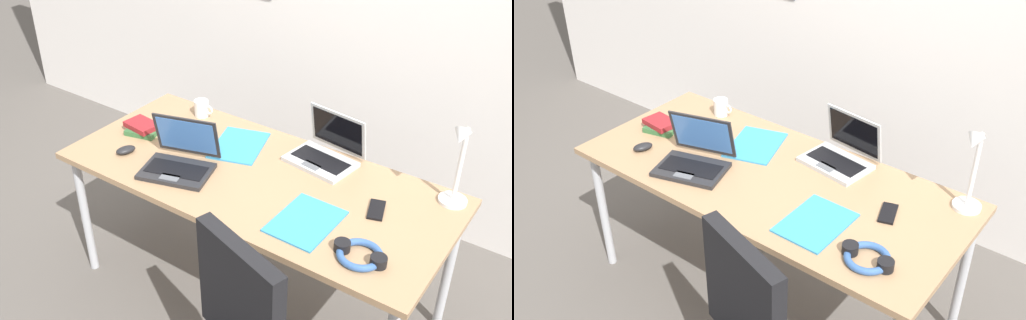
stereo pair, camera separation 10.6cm
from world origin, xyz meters
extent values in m
plane|color=#56514C|center=(0.00, 0.00, 0.00)|extent=(12.00, 12.00, 0.00)
cube|color=#9E7A56|center=(0.00, 0.00, 0.72)|extent=(1.80, 0.80, 0.03)
cylinder|color=#B2B5BA|center=(-0.84, -0.34, 0.35)|extent=(0.04, 0.04, 0.71)
cylinder|color=#B2B5BA|center=(-0.84, 0.34, 0.35)|extent=(0.04, 0.04, 0.71)
cylinder|color=#B2B5BA|center=(0.84, 0.34, 0.35)|extent=(0.04, 0.04, 0.71)
cylinder|color=white|center=(0.80, 0.31, 0.75)|extent=(0.12, 0.12, 0.02)
cylinder|color=white|center=(0.80, 0.31, 0.93)|extent=(0.02, 0.02, 0.34)
cylinder|color=white|center=(0.80, 0.27, 1.10)|extent=(0.01, 0.08, 0.01)
cone|color=white|center=(0.80, 0.23, 1.10)|extent=(0.07, 0.09, 0.09)
cube|color=#B7BABC|center=(0.19, 0.25, 0.75)|extent=(0.33, 0.25, 0.02)
cube|color=black|center=(0.19, 0.25, 0.76)|extent=(0.28, 0.15, 0.00)
cube|color=#595B60|center=(0.18, 0.18, 0.76)|extent=(0.09, 0.06, 0.00)
cube|color=#B7BABC|center=(0.21, 0.37, 0.86)|extent=(0.31, 0.09, 0.21)
cube|color=black|center=(0.21, 0.37, 0.86)|extent=(0.28, 0.07, 0.17)
cube|color=#232326|center=(-0.30, -0.20, 0.75)|extent=(0.36, 0.30, 0.02)
cube|color=black|center=(-0.30, -0.20, 0.76)|extent=(0.30, 0.19, 0.00)
cube|color=#595B60|center=(-0.28, -0.26, 0.76)|extent=(0.10, 0.07, 0.00)
cube|color=#232326|center=(-0.34, -0.07, 0.86)|extent=(0.32, 0.15, 0.21)
cube|color=#3F72BF|center=(-0.34, -0.07, 0.87)|extent=(0.28, 0.12, 0.18)
ellipsoid|color=black|center=(-0.62, -0.20, 0.76)|extent=(0.09, 0.11, 0.03)
cube|color=black|center=(0.56, 0.07, 0.74)|extent=(0.10, 0.15, 0.01)
torus|color=#335999|center=(0.64, -0.23, 0.75)|extent=(0.18, 0.18, 0.03)
cylinder|color=black|center=(0.56, -0.23, 0.76)|extent=(0.06, 0.06, 0.04)
cylinder|color=black|center=(0.71, -0.23, 0.76)|extent=(0.06, 0.06, 0.04)
cube|color=#336638|center=(-0.69, 0.00, 0.75)|extent=(0.19, 0.18, 0.03)
cube|color=maroon|center=(-0.70, -0.01, 0.78)|extent=(0.17, 0.13, 0.03)
cube|color=#338CC6|center=(0.36, -0.17, 0.74)|extent=(0.23, 0.31, 0.01)
cube|color=#338CC6|center=(-0.22, 0.16, 0.74)|extent=(0.31, 0.36, 0.01)
cylinder|color=white|center=(-0.57, 0.30, 0.78)|extent=(0.08, 0.08, 0.09)
torus|color=white|center=(-0.52, 0.30, 0.79)|extent=(0.05, 0.01, 0.05)
cube|color=black|center=(0.39, -0.66, 0.73)|extent=(0.42, 0.18, 0.48)
camera|label=1|loc=(1.30, -1.84, 2.24)|focal=41.94mm
camera|label=2|loc=(1.38, -1.78, 2.24)|focal=41.94mm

